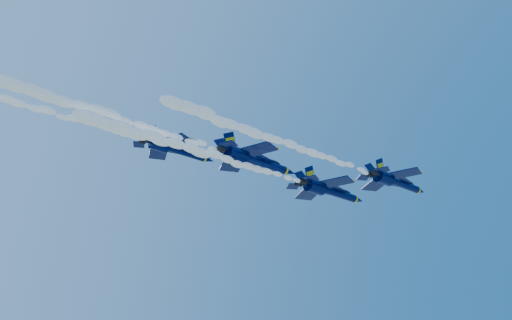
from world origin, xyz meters
TOP-DOWN VIEW (x-y plane):
  - jet_lead at (19.34, -11.65)m, footprint 16.37×13.43m
  - smoke_trail_jet_lead at (-8.75, -11.65)m, footprint 42.18×1.96m
  - jet_second at (12.11, -0.90)m, footprint 18.09×14.84m
  - smoke_trail_jet_second at (-16.71, -0.90)m, footprint 42.18×2.16m
  - jet_third at (-5.54, 0.65)m, footprint 18.32×15.03m
  - smoke_trail_jet_third at (-34.46, 0.65)m, footprint 42.18×2.19m
  - jet_fourth at (-15.00, 13.63)m, footprint 16.31×13.38m
  - smoke_trail_jet_fourth at (-43.06, 13.63)m, footprint 42.18×1.95m

SIDE VIEW (x-z plane):
  - smoke_trail_jet_second at x=-16.71m, z-range 149.46..151.41m
  - smoke_trail_jet_lead at x=-8.75m, z-range 149.73..151.49m
  - jet_second at x=12.11m, z-range 147.52..154.24m
  - jet_lead at x=19.34m, z-range 147.99..154.08m
  - smoke_trail_jet_third at x=-34.46m, z-range 151.63..153.60m
  - jet_third at x=-5.54m, z-range 149.65..156.46m
  - smoke_trail_jet_fourth at x=-43.06m, z-range 156.24..157.99m
  - jet_fourth at x=-15.00m, z-range 154.51..160.57m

